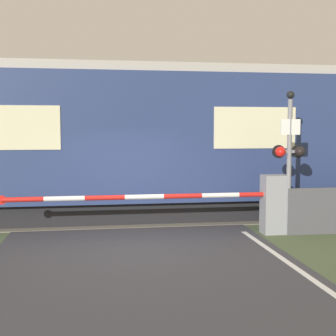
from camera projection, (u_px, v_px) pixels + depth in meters
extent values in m
plane|color=#475638|center=(138.00, 247.00, 9.81)|extent=(80.00, 80.00, 0.00)
cube|color=#666056|center=(127.00, 216.00, 13.18)|extent=(36.00, 3.20, 0.03)
cube|color=#595451|center=(129.00, 219.00, 12.47)|extent=(36.00, 0.08, 0.10)
cube|color=#595451|center=(125.00, 210.00, 13.88)|extent=(36.00, 0.08, 0.10)
cube|color=black|center=(25.00, 209.00, 12.74)|extent=(20.02, 2.49, 0.60)
cube|color=navy|center=(23.00, 137.00, 12.58)|extent=(21.76, 2.93, 3.32)
cube|color=#ADA89E|center=(22.00, 70.00, 12.43)|extent=(21.32, 2.69, 0.24)
cube|color=beige|center=(255.00, 128.00, 12.01)|extent=(2.18, 0.02, 1.06)
cube|color=beige|center=(14.00, 128.00, 11.11)|extent=(2.18, 0.02, 1.06)
cube|color=gray|center=(275.00, 204.00, 11.06)|extent=(0.60, 0.44, 1.39)
cylinder|color=gray|center=(275.00, 194.00, 11.04)|extent=(0.16, 0.16, 0.18)
cylinder|color=red|center=(257.00, 194.00, 10.97)|extent=(0.89, 0.11, 0.11)
cylinder|color=white|center=(220.00, 195.00, 10.84)|extent=(0.89, 0.11, 0.11)
cylinder|color=red|center=(183.00, 196.00, 10.71)|extent=(0.89, 0.11, 0.11)
cylinder|color=white|center=(144.00, 197.00, 10.58)|extent=(0.89, 0.11, 0.11)
cylinder|color=red|center=(105.00, 198.00, 10.44)|extent=(0.89, 0.11, 0.11)
cylinder|color=white|center=(64.00, 199.00, 10.31)|extent=(0.89, 0.11, 0.11)
cylinder|color=red|center=(23.00, 200.00, 10.18)|extent=(0.89, 0.11, 0.11)
cylinder|color=red|center=(2.00, 200.00, 10.11)|extent=(0.20, 0.02, 0.20)
cylinder|color=gray|center=(289.00, 168.00, 10.82)|extent=(0.11, 0.11, 3.15)
cube|color=gray|center=(289.00, 152.00, 10.79)|extent=(0.59, 0.07, 0.07)
sphere|color=red|center=(280.00, 152.00, 10.71)|extent=(0.24, 0.24, 0.24)
sphere|color=black|center=(300.00, 152.00, 10.78)|extent=(0.24, 0.24, 0.24)
cylinder|color=black|center=(279.00, 151.00, 10.82)|extent=(0.30, 0.06, 0.30)
cylinder|color=black|center=(298.00, 151.00, 10.89)|extent=(0.30, 0.06, 0.30)
cube|color=white|center=(291.00, 127.00, 10.71)|extent=(0.47, 0.02, 0.36)
sphere|color=black|center=(290.00, 95.00, 10.69)|extent=(0.18, 0.18, 0.18)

